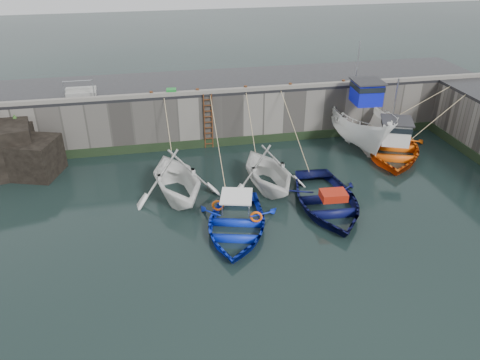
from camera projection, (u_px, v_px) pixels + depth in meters
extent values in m
plane|color=black|center=(292.00, 245.00, 18.84)|extent=(120.00, 120.00, 0.00)
cube|color=slate|center=(235.00, 106.00, 28.87)|extent=(30.00, 5.00, 3.00)
cube|color=black|center=(235.00, 81.00, 28.11)|extent=(30.00, 5.00, 0.16)
cube|color=slate|center=(242.00, 90.00, 26.00)|extent=(30.00, 0.30, 0.20)
cube|color=black|center=(243.00, 140.00, 27.29)|extent=(30.00, 0.08, 0.50)
cube|color=black|center=(33.00, 157.00, 23.71)|extent=(2.96, 2.83, 1.90)
cube|color=black|center=(16.00, 146.00, 24.48)|extent=(2.01, 1.83, 2.30)
cone|color=#2D591E|center=(23.00, 146.00, 23.14)|extent=(0.44, 0.44, 0.45)
cone|color=#2D591E|center=(15.00, 118.00, 23.99)|extent=(0.44, 0.44, 0.45)
cylinder|color=#3F1E0F|center=(204.00, 122.00, 26.23)|extent=(0.07, 0.07, 3.20)
cylinder|color=#3F1E0F|center=(212.00, 121.00, 26.30)|extent=(0.07, 0.07, 3.20)
cube|color=#3F1E0F|center=(209.00, 144.00, 26.90)|extent=(0.44, 0.06, 0.05)
cube|color=#3F1E0F|center=(209.00, 138.00, 26.74)|extent=(0.44, 0.06, 0.05)
cube|color=#3F1E0F|center=(209.00, 133.00, 26.58)|extent=(0.44, 0.06, 0.05)
cube|color=#3F1E0F|center=(209.00, 128.00, 26.42)|extent=(0.44, 0.06, 0.05)
cube|color=#3F1E0F|center=(208.00, 122.00, 26.26)|extent=(0.44, 0.06, 0.05)
cube|color=#3F1E0F|center=(208.00, 117.00, 26.10)|extent=(0.44, 0.06, 0.05)
cube|color=#3F1E0F|center=(208.00, 111.00, 25.94)|extent=(0.44, 0.06, 0.05)
cube|color=#3F1E0F|center=(208.00, 105.00, 25.79)|extent=(0.44, 0.06, 0.05)
cube|color=#3F1E0F|center=(208.00, 100.00, 25.63)|extent=(0.44, 0.06, 0.05)
imported|color=white|center=(178.00, 196.00, 22.19)|extent=(5.14, 5.68, 2.61)
imported|color=#0C27BE|center=(236.00, 230.00, 19.75)|extent=(4.87, 5.93, 1.07)
imported|color=silver|center=(267.00, 187.00, 22.98)|extent=(4.65, 5.18, 2.43)
imported|color=#0A0D3E|center=(326.00, 206.00, 21.38)|extent=(4.40, 5.93, 1.18)
imported|color=white|center=(358.00, 123.00, 27.31)|extent=(3.29, 7.73, 2.92)
cube|color=#0C14C0|center=(366.00, 93.00, 25.80)|extent=(1.49, 1.58, 1.20)
cube|color=black|center=(367.00, 86.00, 25.63)|extent=(1.55, 1.64, 0.28)
cube|color=#262628|center=(368.00, 81.00, 25.49)|extent=(1.70, 1.79, 0.08)
cylinder|color=#A5A8AD|center=(357.00, 68.00, 26.93)|extent=(0.08, 0.08, 3.00)
imported|color=#EA560C|center=(391.00, 148.00, 26.20)|extent=(6.51, 7.52, 1.31)
cube|color=white|center=(395.00, 132.00, 25.08)|extent=(1.85, 1.91, 1.20)
cube|color=black|center=(396.00, 126.00, 24.91)|extent=(1.93, 1.99, 0.28)
cube|color=#262628|center=(397.00, 121.00, 24.77)|extent=(2.11, 2.17, 0.08)
cylinder|color=#A5A8AD|center=(395.00, 105.00, 26.20)|extent=(0.08, 0.08, 3.00)
cube|color=#157727|center=(171.00, 92.00, 25.50)|extent=(0.56, 0.48, 0.31)
cylinder|color=#A5A8AD|center=(64.00, 90.00, 24.59)|extent=(0.05, 0.05, 1.00)
cylinder|color=#A5A8AD|center=(93.00, 89.00, 24.84)|extent=(0.05, 0.05, 1.00)
cylinder|color=#A5A8AD|center=(77.00, 81.00, 24.49)|extent=(1.50, 0.05, 0.05)
cube|color=gray|center=(81.00, 94.00, 25.34)|extent=(1.60, 0.35, 0.18)
cube|color=gray|center=(81.00, 89.00, 25.56)|extent=(1.60, 0.35, 0.18)
cylinder|color=#3F1E0F|center=(151.00, 94.00, 25.22)|extent=(0.18, 0.18, 0.28)
cylinder|color=#3F1E0F|center=(197.00, 91.00, 25.65)|extent=(0.18, 0.18, 0.28)
cylinder|color=#3F1E0F|center=(246.00, 88.00, 26.10)|extent=(0.18, 0.18, 0.28)
cylinder|color=#3F1E0F|center=(290.00, 85.00, 26.54)|extent=(0.18, 0.18, 0.28)
cylinder|color=#3F1E0F|center=(343.00, 82.00, 27.09)|extent=(0.18, 0.18, 0.28)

